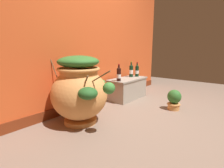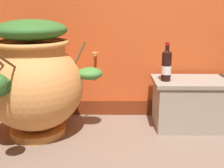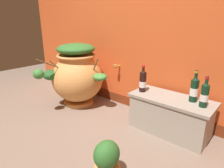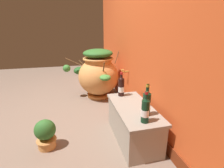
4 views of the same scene
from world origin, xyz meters
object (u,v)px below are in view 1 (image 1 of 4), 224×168
object	(u,v)px
wine_bottle_middle	(137,70)
terracotta_urn	(80,90)
wine_bottle_left	(131,70)
wine_bottle_right	(119,74)
potted_shrub	(174,100)

from	to	relation	value
wine_bottle_middle	terracotta_urn	bearing A→B (deg)	-174.90
terracotta_urn	wine_bottle_left	distance (m)	1.56
terracotta_urn	wine_bottle_left	xyz separation A→B (m)	(1.54, 0.22, 0.09)
terracotta_urn	wine_bottle_middle	distance (m)	1.67
terracotta_urn	wine_bottle_left	bearing A→B (deg)	7.96
wine_bottle_middle	wine_bottle_right	distance (m)	0.65
wine_bottle_left	wine_bottle_right	xyz separation A→B (m)	(-0.54, -0.09, -0.00)
potted_shrub	wine_bottle_right	bearing A→B (deg)	106.49
wine_bottle_right	potted_shrub	size ratio (longest dim) A/B	0.93
wine_bottle_left	terracotta_urn	bearing A→B (deg)	-172.04
wine_bottle_middle	wine_bottle_right	xyz separation A→B (m)	(-0.65, -0.02, 0.00)
wine_bottle_left	potted_shrub	bearing A→B (deg)	-105.14
terracotta_urn	wine_bottle_right	distance (m)	1.01
wine_bottle_middle	wine_bottle_right	bearing A→B (deg)	-177.95
wine_bottle_left	wine_bottle_right	size ratio (longest dim) A/B	1.05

